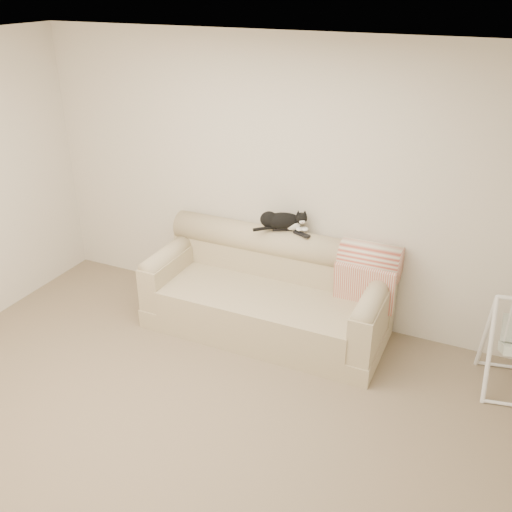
{
  "coord_description": "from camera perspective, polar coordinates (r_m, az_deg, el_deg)",
  "views": [
    {
      "loc": [
        1.81,
        -2.6,
        3.0
      ],
      "look_at": [
        0.04,
        1.27,
        0.9
      ],
      "focal_mm": 40.0,
      "sensor_mm": 36.0,
      "label": 1
    }
  ],
  "objects": [
    {
      "name": "tuxedo_cat",
      "position": [
        5.19,
        2.63,
        3.55
      ],
      "size": [
        0.47,
        0.34,
        0.2
      ],
      "color": "black",
      "rests_on": "sofa"
    },
    {
      "name": "room_shell",
      "position": [
        3.49,
        -9.29,
        0.98
      ],
      "size": [
        5.04,
        4.04,
        2.6
      ],
      "color": "beige",
      "rests_on": "ground"
    },
    {
      "name": "remote_b",
      "position": [
        5.14,
        4.59,
        2.2
      ],
      "size": [
        0.18,
        0.11,
        0.02
      ],
      "color": "black",
      "rests_on": "sofa"
    },
    {
      "name": "ground_plane",
      "position": [
        4.36,
        -7.78,
        -17.47
      ],
      "size": [
        5.0,
        5.0,
        0.0
      ],
      "primitive_type": "plane",
      "color": "#6E5F4E",
      "rests_on": "ground"
    },
    {
      "name": "sofa",
      "position": [
        5.29,
        1.29,
        -3.75
      ],
      "size": [
        2.2,
        0.93,
        0.9
      ],
      "color": "tan",
      "rests_on": "ground"
    },
    {
      "name": "throw_blanket",
      "position": [
        5.08,
        11.29,
        -0.87
      ],
      "size": [
        0.53,
        0.38,
        0.58
      ],
      "color": "#BC4F3D",
      "rests_on": "sofa"
    },
    {
      "name": "remote_a",
      "position": [
        5.24,
        2.66,
        2.75
      ],
      "size": [
        0.18,
        0.13,
        0.03
      ],
      "color": "black",
      "rests_on": "sofa"
    }
  ]
}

